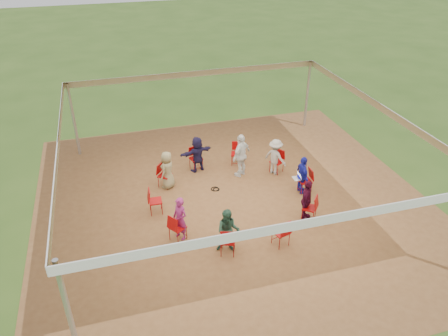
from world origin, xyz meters
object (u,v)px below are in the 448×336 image
object	(u,v)px
chair_6	(178,227)
cable_coil	(215,189)
chair_2	(237,154)
person_seated_1	(275,157)
chair_0	(305,181)
laptop	(298,177)
chair_3	(196,159)
chair_8	(281,232)
chair_4	(165,175)
chair_5	(155,201)
chair_9	(309,208)
chair_1	(277,162)
person_seated_6	(306,200)
person_seated_5	(228,231)
standing_person	(241,155)
person_seated_2	(197,154)
chair_7	(228,241)
person_seated_3	(167,170)
person_seated_0	(302,175)
person_seated_4	(180,219)

from	to	relation	value
chair_6	cable_coil	size ratio (longest dim) A/B	2.34
chair_2	person_seated_1	bearing A→B (deg)	157.84
chair_0	laptop	xyz separation A→B (m)	(-0.28, 0.01, 0.21)
chair_3	chair_8	world-z (taller)	same
chair_4	chair_5	xyz separation A→B (m)	(-0.56, -1.51, 0.00)
chair_9	chair_1	bearing A→B (deg)	36.00
chair_9	person_seated_6	bearing A→B (deg)	90.00
person_seated_5	standing_person	world-z (taller)	standing_person
person_seated_2	person_seated_6	size ratio (longest dim) A/B	1.00
chair_2	person_seated_1	size ratio (longest dim) A/B	0.64
chair_4	chair_9	world-z (taller)	same
person_seated_2	laptop	xyz separation A→B (m)	(2.98, -2.48, -0.05)
chair_7	cable_coil	distance (m)	3.40
chair_9	person_seated_3	size ratio (longest dim) A/B	0.64
person_seated_1	chair_1	bearing A→B (deg)	-90.00
person_seated_2	person_seated_6	distance (m)	4.71
chair_6	chair_8	world-z (taller)	same
chair_7	chair_8	world-z (taller)	same
chair_5	chair_8	world-z (taller)	same
chair_5	laptop	xyz separation A→B (m)	(4.91, -0.20, 0.21)
chair_1	laptop	distance (m)	1.56
person_seated_1	person_seated_6	world-z (taller)	same
chair_1	person_seated_3	size ratio (longest dim) A/B	0.64
person_seated_5	chair_6	bearing A→B (deg)	166.16
chair_6	person_seated_2	bearing A→B (deg)	125.02
person_seated_3	person_seated_6	distance (m)	4.96
chair_4	chair_8	distance (m)	4.94
chair_0	person_seated_5	bearing A→B (deg)	125.02
chair_2	person_seated_0	world-z (taller)	person_seated_0
chair_4	person_seated_5	size ratio (longest dim) A/B	0.64
chair_0	chair_4	world-z (taller)	same
chair_3	person_seated_3	size ratio (longest dim) A/B	0.64
chair_8	person_seated_1	size ratio (longest dim) A/B	0.64
chair_1	chair_0	bearing A→B (deg)	162.00
chair_0	person_seated_4	bearing A→B (deg)	107.56
chair_5	cable_coil	xyz separation A→B (m)	(2.22, 0.79, -0.43)
chair_2	laptop	distance (m)	2.90
person_seated_3	person_seated_5	size ratio (longest dim) A/B	1.00
chair_7	person_seated_4	xyz separation A→B (m)	(-1.16, 1.06, 0.25)
person_seated_3	chair_5	bearing A→B (deg)	13.84
chair_8	cable_coil	world-z (taller)	chair_8
chair_7	person_seated_0	world-z (taller)	person_seated_0
chair_8	laptop	xyz separation A→B (m)	(1.61, 2.41, 0.21)
chair_1	laptop	world-z (taller)	chair_1
person_seated_2	standing_person	xyz separation A→B (m)	(1.47, -0.79, 0.14)
chair_0	chair_8	size ratio (longest dim) A/B	1.00
chair_1	standing_person	world-z (taller)	standing_person
chair_8	standing_person	xyz separation A→B (m)	(0.11, 4.10, 0.40)
person_seated_1	person_seated_3	xyz separation A→B (m)	(-4.01, 0.17, 0.00)
person_seated_1	chair_0	bearing A→B (deg)	166.16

